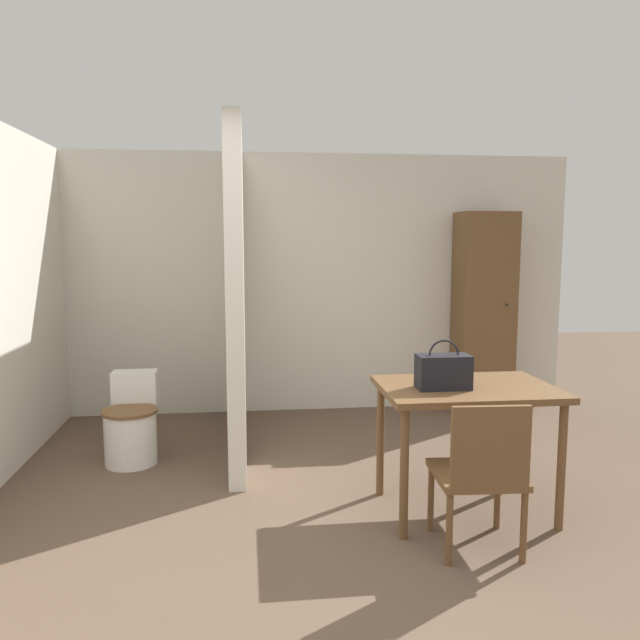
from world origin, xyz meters
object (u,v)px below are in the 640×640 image
Objects in this scene: wooden_cabinet at (483,313)px; dining_table at (466,401)px; toilet at (132,426)px; wooden_chair at (481,470)px; handbag at (443,371)px.

dining_table is at bearing -113.54° from wooden_cabinet.
dining_table is 2.52m from toilet.
toilet is at bearing 144.69° from wooden_chair.
wooden_chair reaches higher than dining_table.
toilet is at bearing 149.26° from handbag.
dining_table is 1.23× the size of wooden_chair.
dining_table is 2.46m from wooden_cabinet.
wooden_chair is at bearing -38.40° from toilet.
dining_table is 0.27m from handbag.
handbag is at bearing -116.50° from wooden_cabinet.
wooden_cabinet reaches higher than dining_table.
toilet is (-2.20, 1.15, -0.42)m from dining_table.
handbag is at bearing -30.74° from toilet.
wooden_cabinet is at bearing 66.46° from dining_table.
toilet is at bearing 152.37° from dining_table.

